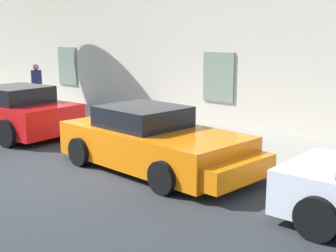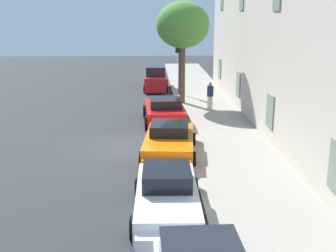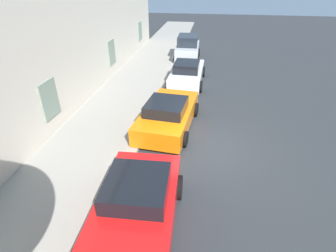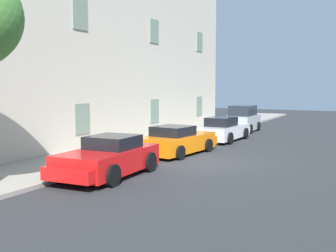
% 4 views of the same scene
% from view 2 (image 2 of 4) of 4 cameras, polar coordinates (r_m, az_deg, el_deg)
% --- Properties ---
extents(ground_plane, '(80.00, 80.00, 0.00)m').
position_cam_2_polar(ground_plane, '(19.85, -4.91, -2.71)').
color(ground_plane, '#2B2D30').
extents(sidewalk, '(60.00, 3.75, 0.14)m').
position_cam_2_polar(sidewalk, '(20.11, 7.77, -2.35)').
color(sidewalk, gray).
rests_on(sidewalk, ground).
extents(building_facade, '(36.39, 4.35, 11.28)m').
position_cam_2_polar(building_facade, '(20.26, 19.28, 13.17)').
color(building_facade, beige).
rests_on(building_facade, ground).
extents(sportscar_red_lead, '(4.65, 2.39, 1.43)m').
position_cam_2_polar(sportscar_red_lead, '(23.87, -0.48, 1.97)').
color(sportscar_red_lead, red).
rests_on(sportscar_red_lead, ground).
extents(sportscar_yellow_flank, '(4.83, 2.51, 1.35)m').
position_cam_2_polar(sportscar_yellow_flank, '(18.23, 0.15, -2.31)').
color(sportscar_yellow_flank, orange).
rests_on(sportscar_yellow_flank, ground).
extents(sportscar_white_middle, '(4.79, 2.11, 1.40)m').
position_cam_2_polar(sportscar_white_middle, '(13.02, -0.11, -9.50)').
color(sportscar_white_middle, white).
rests_on(sportscar_white_middle, ground).
extents(hatchback_parked, '(4.04, 1.90, 1.85)m').
position_cam_2_polar(hatchback_parked, '(33.69, -1.57, 6.11)').
color(hatchback_parked, red).
rests_on(hatchback_parked, ground).
extents(tree_near_kerb, '(3.31, 3.31, 6.37)m').
position_cam_2_polar(tree_near_kerb, '(27.94, 1.93, 12.91)').
color(tree_near_kerb, brown).
rests_on(tree_near_kerb, sidewalk).
extents(traffic_light, '(0.44, 0.36, 3.70)m').
position_cam_2_polar(traffic_light, '(30.95, 1.32, 8.73)').
color(traffic_light, black).
rests_on(traffic_light, sidewalk).
extents(pedestrian_admiring, '(0.39, 0.39, 1.64)m').
position_cam_2_polar(pedestrian_admiring, '(26.55, 5.50, 3.94)').
color(pedestrian_admiring, silver).
rests_on(pedestrian_admiring, sidewalk).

